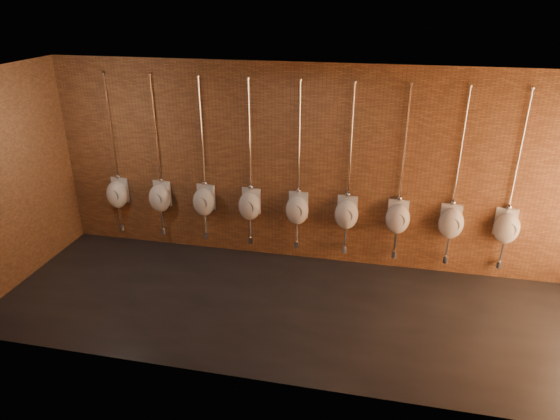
{
  "coord_description": "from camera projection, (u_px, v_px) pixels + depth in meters",
  "views": [
    {
      "loc": [
        1.06,
        -5.84,
        4.14
      ],
      "look_at": [
        -0.38,
        0.9,
        1.1
      ],
      "focal_mm": 32.0,
      "sensor_mm": 36.0,
      "label": 1
    }
  ],
  "objects": [
    {
      "name": "urinal_4",
      "position": [
        297.0,
        209.0,
        7.99
      ],
      "size": [
        0.41,
        0.37,
        2.72
      ],
      "color": "white",
      "rests_on": "ground"
    },
    {
      "name": "urinal_2",
      "position": [
        204.0,
        201.0,
        8.29
      ],
      "size": [
        0.41,
        0.37,
        2.72
      ],
      "color": "white",
      "rests_on": "ground"
    },
    {
      "name": "urinal_8",
      "position": [
        507.0,
        227.0,
        7.38
      ],
      "size": [
        0.41,
        0.37,
        2.72
      ],
      "color": "white",
      "rests_on": "ground"
    },
    {
      "name": "room_shell",
      "position": [
        295.0,
        175.0,
        6.29
      ],
      "size": [
        8.54,
        3.04,
        3.22
      ],
      "color": "black",
      "rests_on": "ground"
    },
    {
      "name": "urinal_5",
      "position": [
        347.0,
        213.0,
        7.84
      ],
      "size": [
        0.41,
        0.37,
        2.72
      ],
      "color": "white",
      "rests_on": "ground"
    },
    {
      "name": "urinal_7",
      "position": [
        451.0,
        222.0,
        7.53
      ],
      "size": [
        0.41,
        0.37,
        2.72
      ],
      "color": "white",
      "rests_on": "ground"
    },
    {
      "name": "urinal_6",
      "position": [
        398.0,
        218.0,
        7.69
      ],
      "size": [
        0.41,
        0.37,
        2.72
      ],
      "color": "white",
      "rests_on": "ground"
    },
    {
      "name": "ground",
      "position": [
        293.0,
        308.0,
        7.1
      ],
      "size": [
        8.5,
        8.5,
        0.0
      ],
      "primitive_type": "plane",
      "color": "black",
      "rests_on": "ground"
    },
    {
      "name": "urinal_3",
      "position": [
        250.0,
        205.0,
        8.14
      ],
      "size": [
        0.41,
        0.37,
        2.72
      ],
      "color": "white",
      "rests_on": "ground"
    },
    {
      "name": "urinal_0",
      "position": [
        117.0,
        194.0,
        8.59
      ],
      "size": [
        0.41,
        0.37,
        2.72
      ],
      "color": "white",
      "rests_on": "ground"
    },
    {
      "name": "urinal_1",
      "position": [
        160.0,
        197.0,
        8.44
      ],
      "size": [
        0.41,
        0.37,
        2.72
      ],
      "color": "white",
      "rests_on": "ground"
    }
  ]
}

